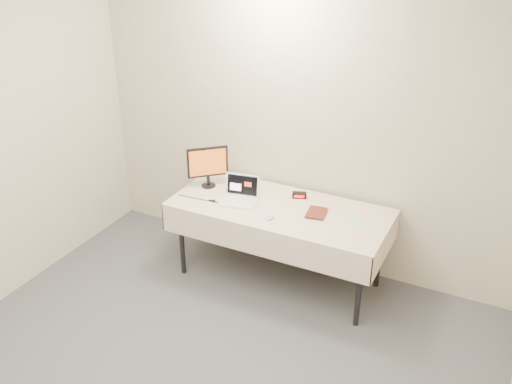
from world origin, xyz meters
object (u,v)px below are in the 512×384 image
at_px(laptop, 240,195).
at_px(monitor, 208,164).
at_px(table, 280,213).
at_px(book, 308,201).

height_order(laptop, monitor, monitor).
bearing_deg(table, laptop, -173.58).
distance_m(table, book, 0.30).
relative_size(table, monitor, 4.91).
bearing_deg(monitor, book, -46.10).
bearing_deg(table, monitor, 174.15).
distance_m(table, monitor, 0.80).
bearing_deg(laptop, table, -3.48).
bearing_deg(monitor, laptop, -59.16).
distance_m(table, laptop, 0.38).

